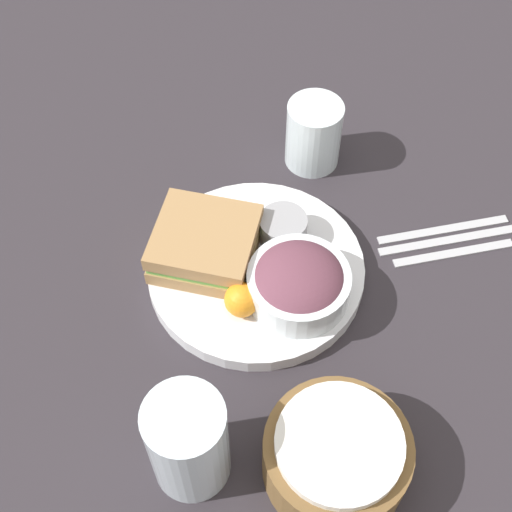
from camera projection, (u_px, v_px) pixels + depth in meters
ground_plane at (256, 275)px, 0.91m from camera, size 4.00×4.00×0.00m
plate at (256, 270)px, 0.90m from camera, size 0.27×0.27×0.02m
sandwich at (205, 244)px, 0.88m from camera, size 0.16×0.15×0.05m
salad_bowl at (299, 283)px, 0.85m from camera, size 0.12×0.12×0.06m
dressing_cup at (283, 228)px, 0.90m from camera, size 0.06×0.06×0.04m
orange_wedge at (242, 300)px, 0.84m from camera, size 0.04×0.04×0.04m
drink_glass at (188, 442)px, 0.71m from camera, size 0.08×0.08×0.13m
bread_basket at (336, 456)px, 0.74m from camera, size 0.15×0.15×0.08m
fork at (443, 229)px, 0.95m from camera, size 0.18×0.03×0.01m
knife at (448, 240)px, 0.94m from camera, size 0.19×0.03×0.01m
spoon at (453, 251)px, 0.93m from camera, size 0.16×0.03×0.01m
water_glass at (314, 134)px, 0.99m from camera, size 0.08×0.08×0.10m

